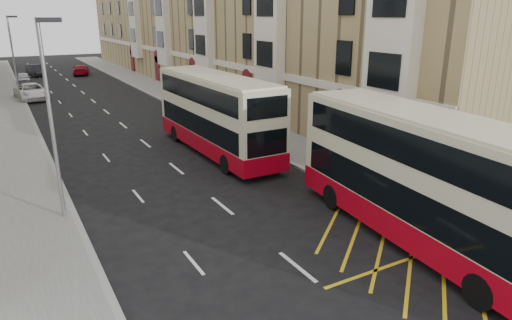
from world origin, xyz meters
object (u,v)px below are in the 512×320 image
car_red (81,70)px  double_decker_front (424,180)px  street_lamp_near (51,111)px  car_dark (36,70)px  street_lamp_far (14,55)px  white_van (31,92)px  pedestrian_far (380,183)px  double_decker_rear (216,114)px  car_silver (23,78)px

car_red → double_decker_front: bearing=104.7°
street_lamp_near → car_dark: 52.12m
street_lamp_far → white_van: street_lamp_far is taller
pedestrian_far → car_dark: bearing=-68.1°
white_van → car_dark: (2.01, 19.95, -0.02)m
car_dark → double_decker_rear: bearing=-92.9°
double_decker_rear → car_silver: bearing=101.6°
pedestrian_far → white_van: pedestrian_far is taller
street_lamp_near → car_red: (8.89, 50.15, -3.93)m
street_lamp_far → car_red: 22.37m
double_decker_rear → car_red: (-0.73, 44.49, -1.74)m
street_lamp_near → car_silver: (1.15, 44.55, -3.95)m
double_decker_front → white_van: size_ratio=2.18×
street_lamp_far → double_decker_rear: bearing=-68.4°
street_lamp_near → street_lamp_far: 30.00m
street_lamp_near → double_decker_front: bearing=-37.5°
car_silver → double_decker_rear: bearing=-72.9°
street_lamp_far → double_decker_front: street_lamp_far is taller
double_decker_rear → double_decker_front: bearing=-83.8°
double_decker_front → pedestrian_far: bearing=74.2°
street_lamp_far → car_dark: 22.44m
double_decker_front → double_decker_rear: size_ratio=1.04×
car_silver → pedestrian_far: bearing=-72.0°
street_lamp_near → car_dark: bearing=86.5°
street_lamp_far → pedestrian_far: street_lamp_far is taller
car_dark → car_red: car_dark is taller
street_lamp_far → car_silver: 15.12m
street_lamp_far → car_silver: street_lamp_far is taller
street_lamp_far → car_dark: size_ratio=1.69×
street_lamp_near → pedestrian_far: bearing=-22.1°
car_dark → street_lamp_far: bearing=-109.1°
double_decker_rear → car_silver: double_decker_rear is taller
pedestrian_far → white_van: 38.89m
white_van → pedestrian_far: bearing=-78.5°
double_decker_front → car_silver: double_decker_front is taller
street_lamp_near → car_dark: street_lamp_near is taller
white_van → car_red: (7.74, 18.22, -0.09)m
pedestrian_far → car_dark: 57.87m
double_decker_rear → car_red: bearing=90.3°
car_red → white_van: bearing=79.2°
white_van → car_red: white_van is taller
street_lamp_far → car_red: bearing=66.2°
pedestrian_far → car_red: bearing=-73.7°
double_decker_front → white_van: 41.95m
white_van → car_dark: bearing=78.4°
street_lamp_far → car_silver: bearing=85.5°
double_decker_front → street_lamp_near: bearing=148.3°
street_lamp_near → street_lamp_far: size_ratio=1.00×
double_decker_front → car_red: size_ratio=2.57×
street_lamp_far → white_van: (1.15, 1.93, -3.83)m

